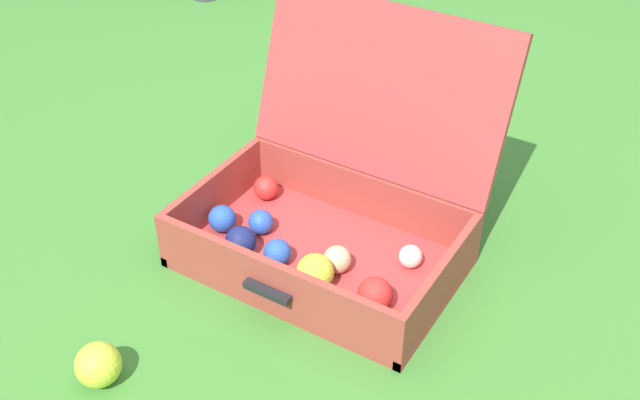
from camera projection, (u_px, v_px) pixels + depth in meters
name	position (u px, v px, depth m)	size (l,w,h in m)	color
ground_plane	(324.00, 267.00, 1.78)	(16.00, 16.00, 0.00)	#3D7A2D
open_suitcase	(332.00, 209.00, 1.76)	(0.61, 0.56, 0.52)	#B23838
stray_ball_on_grass	(98.00, 365.00, 1.48)	(0.09, 0.09, 0.09)	#CCDB38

